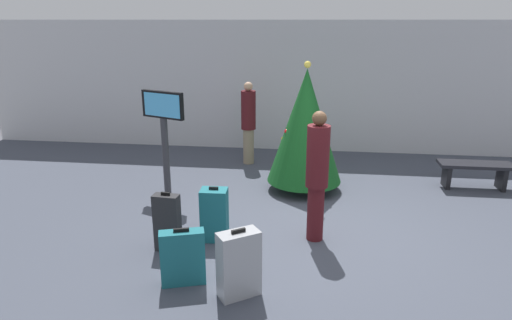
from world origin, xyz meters
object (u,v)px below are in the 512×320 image
holiday_tree (306,126)px  suitcase_1 (183,258)px  waiting_bench (475,170)px  traveller_0 (248,121)px  traveller_1 (317,173)px  suitcase_0 (167,223)px  suitcase_2 (239,264)px  suitcase_3 (214,215)px  flight_info_kiosk (164,124)px

holiday_tree → suitcase_1: size_ratio=3.27×
holiday_tree → waiting_bench: (3.09, 0.47, -0.83)m
traveller_0 → traveller_1: traveller_1 is taller
holiday_tree → waiting_bench: bearing=8.7°
suitcase_1 → holiday_tree: bearing=67.8°
traveller_0 → suitcase_0: 4.01m
suitcase_2 → suitcase_3: 1.40m
waiting_bench → suitcase_3: (-4.28, -2.59, 0.02)m
suitcase_0 → suitcase_3: suitcase_0 is taller
holiday_tree → waiting_bench: holiday_tree is taller
suitcase_3 → suitcase_2: bearing=-66.7°
flight_info_kiosk → suitcase_1: 3.06m
holiday_tree → flight_info_kiosk: bearing=-167.4°
flight_info_kiosk → suitcase_3: 2.17m
traveller_1 → suitcase_2: bearing=-119.6°
traveller_1 → suitcase_2: 1.80m
waiting_bench → traveller_0: size_ratio=0.73×
holiday_tree → traveller_0: 1.92m
traveller_1 → suitcase_1: (-1.52, -1.32, -0.65)m
traveller_0 → suitcase_0: bearing=-97.7°
traveller_0 → suitcase_2: size_ratio=2.15×
traveller_0 → suitcase_0: size_ratio=2.11×
traveller_1 → suitcase_2: (-0.84, -1.48, -0.59)m
suitcase_0 → suitcase_1: size_ratio=1.17×
traveller_0 → suitcase_2: traveller_0 is taller
flight_info_kiosk → traveller_1: size_ratio=1.00×
waiting_bench → suitcase_0: size_ratio=1.55×
holiday_tree → suitcase_0: 3.14m
suitcase_1 → waiting_bench: bearing=40.1°
traveller_0 → suitcase_3: traveller_0 is taller
traveller_0 → traveller_1: (1.42, -3.38, 0.05)m
suitcase_2 → suitcase_1: bearing=167.1°
suitcase_0 → suitcase_2: bearing=-39.6°
traveller_0 → suitcase_1: size_ratio=2.48×
suitcase_1 → traveller_0: bearing=88.7°
waiting_bench → traveller_0: traveller_0 is taller
flight_info_kiosk → suitcase_2: (1.75, -2.87, -0.88)m
suitcase_3 → waiting_bench: bearing=31.1°
flight_info_kiosk → suitcase_0: 2.23m
suitcase_0 → suitcase_2: suitcase_0 is taller
waiting_bench → traveller_1: bearing=-140.4°
suitcase_2 → suitcase_3: size_ratio=1.03×
traveller_1 → suitcase_0: (-1.95, -0.56, -0.58)m
holiday_tree → suitcase_3: 2.56m
flight_info_kiosk → traveller_1: bearing=-28.2°
traveller_0 → suitcase_2: bearing=-83.2°
waiting_bench → suitcase_2: suitcase_2 is taller
traveller_0 → suitcase_3: (0.03, -3.57, -0.55)m
suitcase_2 → suitcase_3: suitcase_2 is taller
holiday_tree → suitcase_1: bearing=-112.2°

